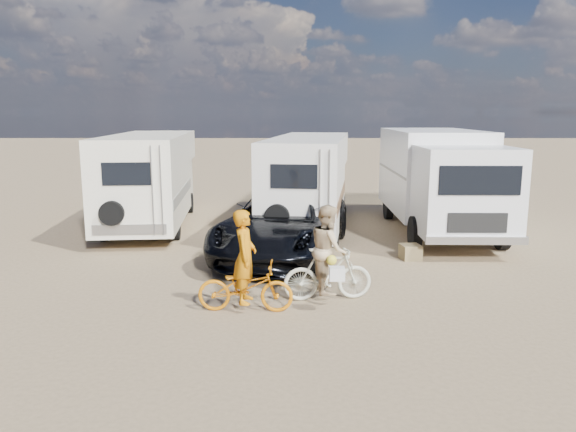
{
  "coord_description": "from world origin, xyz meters",
  "views": [
    {
      "loc": [
        -0.73,
        -10.38,
        3.71
      ],
      "look_at": [
        -0.75,
        2.27,
        1.3
      ],
      "focal_mm": 34.03,
      "sensor_mm": 36.0,
      "label": 1
    }
  ],
  "objects_px": {
    "bike_man": "(245,287)",
    "cooler": "(291,244)",
    "bike_parked": "(457,226)",
    "dark_suv": "(283,224)",
    "rv_main": "(309,184)",
    "rider_man": "(245,266)",
    "rider_woman": "(328,257)",
    "rv_left": "(151,180)",
    "bike_woman": "(328,274)",
    "crate": "(410,252)",
    "box_truck": "(440,183)"
  },
  "relations": [
    {
      "from": "rv_left",
      "to": "bike_woman",
      "type": "xyz_separation_m",
      "value": [
        5.34,
        -7.38,
        -0.96
      ]
    },
    {
      "from": "rider_woman",
      "to": "crate",
      "type": "distance_m",
      "value": 3.93
    },
    {
      "from": "rv_left",
      "to": "rider_woman",
      "type": "xyz_separation_m",
      "value": [
        5.34,
        -7.38,
        -0.62
      ]
    },
    {
      "from": "dark_suv",
      "to": "cooler",
      "type": "relative_size",
      "value": 11.61
    },
    {
      "from": "bike_parked",
      "to": "crate",
      "type": "relative_size",
      "value": 3.8
    },
    {
      "from": "bike_man",
      "to": "bike_woman",
      "type": "height_order",
      "value": "bike_woman"
    },
    {
      "from": "box_truck",
      "to": "bike_man",
      "type": "xyz_separation_m",
      "value": [
        -5.49,
        -6.92,
        -1.1
      ]
    },
    {
      "from": "dark_suv",
      "to": "bike_man",
      "type": "distance_m",
      "value": 4.28
    },
    {
      "from": "dark_suv",
      "to": "bike_parked",
      "type": "relative_size",
      "value": 3.32
    },
    {
      "from": "rider_man",
      "to": "bike_parked",
      "type": "xyz_separation_m",
      "value": [
        5.7,
        5.66,
        -0.41
      ]
    },
    {
      "from": "rv_left",
      "to": "box_truck",
      "type": "relative_size",
      "value": 1.02
    },
    {
      "from": "rider_woman",
      "to": "cooler",
      "type": "bearing_deg",
      "value": 3.34
    },
    {
      "from": "bike_woman",
      "to": "rider_woman",
      "type": "height_order",
      "value": "rider_woman"
    },
    {
      "from": "box_truck",
      "to": "bike_woman",
      "type": "bearing_deg",
      "value": -121.02
    },
    {
      "from": "dark_suv",
      "to": "bike_parked",
      "type": "distance_m",
      "value": 5.25
    },
    {
      "from": "dark_suv",
      "to": "rider_woman",
      "type": "relative_size",
      "value": 3.41
    },
    {
      "from": "bike_woman",
      "to": "rider_woman",
      "type": "bearing_deg",
      "value": -0.0
    },
    {
      "from": "bike_man",
      "to": "bike_parked",
      "type": "relative_size",
      "value": 1.0
    },
    {
      "from": "rv_left",
      "to": "bike_woman",
      "type": "bearing_deg",
      "value": -59.13
    },
    {
      "from": "crate",
      "to": "rider_woman",
      "type": "bearing_deg",
      "value": -127.2
    },
    {
      "from": "bike_woman",
      "to": "rider_woman",
      "type": "distance_m",
      "value": 0.34
    },
    {
      "from": "box_truck",
      "to": "bike_woman",
      "type": "xyz_separation_m",
      "value": [
        -3.9,
        -6.29,
        -1.04
      ]
    },
    {
      "from": "rv_left",
      "to": "crate",
      "type": "xyz_separation_m",
      "value": [
        7.68,
        -4.3,
        -1.31
      ]
    },
    {
      "from": "rv_main",
      "to": "crate",
      "type": "relative_size",
      "value": 15.86
    },
    {
      "from": "rider_woman",
      "to": "crate",
      "type": "relative_size",
      "value": 3.7
    },
    {
      "from": "bike_man",
      "to": "rider_man",
      "type": "distance_m",
      "value": 0.41
    },
    {
      "from": "rv_left",
      "to": "rider_man",
      "type": "xyz_separation_m",
      "value": [
        3.74,
        -8.02,
        -0.61
      ]
    },
    {
      "from": "rv_main",
      "to": "rider_man",
      "type": "xyz_separation_m",
      "value": [
        -1.46,
        -7.41,
        -0.59
      ]
    },
    {
      "from": "dark_suv",
      "to": "crate",
      "type": "distance_m",
      "value": 3.37
    },
    {
      "from": "rider_man",
      "to": "cooler",
      "type": "distance_m",
      "value": 4.64
    },
    {
      "from": "cooler",
      "to": "crate",
      "type": "xyz_separation_m",
      "value": [
        3.07,
        -0.79,
        -0.02
      ]
    },
    {
      "from": "bike_woman",
      "to": "bike_parked",
      "type": "distance_m",
      "value": 6.49
    },
    {
      "from": "crate",
      "to": "rv_main",
      "type": "bearing_deg",
      "value": 123.85
    },
    {
      "from": "rv_main",
      "to": "rider_woman",
      "type": "height_order",
      "value": "rv_main"
    },
    {
      "from": "rv_left",
      "to": "crate",
      "type": "relative_size",
      "value": 15.7
    },
    {
      "from": "rv_main",
      "to": "rider_man",
      "type": "height_order",
      "value": "rv_main"
    },
    {
      "from": "rv_left",
      "to": "rv_main",
      "type": "bearing_deg",
      "value": -11.64
    },
    {
      "from": "bike_parked",
      "to": "cooler",
      "type": "height_order",
      "value": "bike_parked"
    },
    {
      "from": "rv_main",
      "to": "cooler",
      "type": "relative_size",
      "value": 14.58
    },
    {
      "from": "bike_man",
      "to": "cooler",
      "type": "height_order",
      "value": "bike_man"
    },
    {
      "from": "rv_main",
      "to": "crate",
      "type": "height_order",
      "value": "rv_main"
    },
    {
      "from": "rider_woman",
      "to": "box_truck",
      "type": "bearing_deg",
      "value": -39.09
    },
    {
      "from": "rv_left",
      "to": "cooler",
      "type": "bearing_deg",
      "value": -42.27
    },
    {
      "from": "bike_woman",
      "to": "rider_man",
      "type": "relative_size",
      "value": 1.01
    },
    {
      "from": "rider_man",
      "to": "rider_woman",
      "type": "bearing_deg",
      "value": -65.52
    },
    {
      "from": "crate",
      "to": "bike_woman",
      "type": "bearing_deg",
      "value": -127.2
    },
    {
      "from": "dark_suv",
      "to": "rv_main",
      "type": "bearing_deg",
      "value": 88.63
    },
    {
      "from": "rv_main",
      "to": "crate",
      "type": "distance_m",
      "value": 4.63
    },
    {
      "from": "bike_parked",
      "to": "cooler",
      "type": "xyz_separation_m",
      "value": [
        -4.84,
        -1.16,
        -0.27
      ]
    },
    {
      "from": "box_truck",
      "to": "bike_parked",
      "type": "relative_size",
      "value": 4.04
    }
  ]
}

